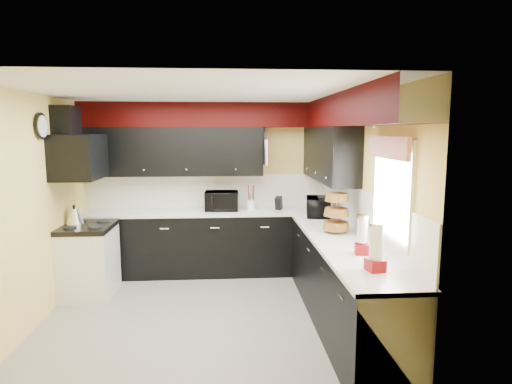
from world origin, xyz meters
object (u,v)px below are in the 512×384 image
toaster_oven (222,201)px  microwave (318,207)px  kettle (74,216)px  utensil_crock (251,205)px  knife_block (279,203)px

toaster_oven → microwave: size_ratio=1.03×
kettle → utensil_crock: bearing=17.1°
microwave → knife_block: (-0.48, 0.52, -0.03)m
toaster_oven → utensil_crock: size_ratio=3.37×
toaster_oven → kettle: bearing=-156.9°
toaster_oven → kettle: size_ratio=2.19×
toaster_oven → kettle: toaster_oven is taller
toaster_oven → utensil_crock: (0.43, 0.01, -0.07)m
knife_block → utensil_crock: bearing=-162.1°
toaster_oven → microwave: toaster_oven is taller
knife_block → kettle: 2.80m
microwave → kettle: size_ratio=2.14×
microwave → utensil_crock: 1.05m
microwave → utensil_crock: microwave is taller
microwave → knife_block: size_ratio=2.44×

